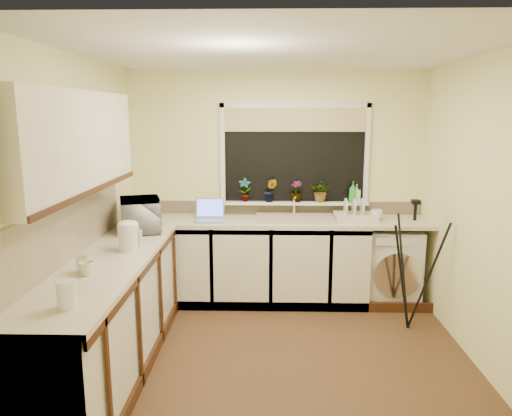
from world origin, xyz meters
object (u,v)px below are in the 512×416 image
at_px(kettle, 129,237).
at_px(plant_d, 321,191).
at_px(washing_machine, 391,265).
at_px(cup_back, 376,215).
at_px(laptop, 210,215).
at_px(plant_a, 245,190).
at_px(dish_rack, 356,217).
at_px(microwave, 141,215).
at_px(plant_c, 296,191).
at_px(soap_bottle_green, 353,192).
at_px(glass_jug, 67,295).
at_px(plant_b, 271,190).
at_px(cup_left, 86,269).
at_px(steel_jar, 82,264).
at_px(tripod, 412,265).
at_px(soap_bottle_clear, 356,193).

bearing_deg(kettle, plant_d, 39.34).
bearing_deg(washing_machine, cup_back, -173.97).
xyz_separation_m(laptop, plant_a, (0.36, 0.27, 0.22)).
xyz_separation_m(dish_rack, microwave, (-2.12, -0.49, 0.12)).
height_order(plant_c, plant_d, plant_d).
height_order(washing_machine, microwave, microwave).
bearing_deg(washing_machine, plant_c, 173.84).
distance_m(laptop, soap_bottle_green, 1.55).
relative_size(dish_rack, soap_bottle_green, 1.90).
height_order(glass_jug, plant_b, plant_b).
distance_m(dish_rack, glass_jug, 3.14).
distance_m(washing_machine, cup_left, 3.20).
distance_m(plant_a, cup_back, 1.42).
distance_m(glass_jug, plant_a, 2.74).
relative_size(glass_jug, soap_bottle_green, 0.72).
bearing_deg(steel_jar, laptop, 67.47).
relative_size(plant_a, plant_b, 1.00).
bearing_deg(microwave, dish_rack, -94.49).
xyz_separation_m(tripod, plant_c, (-1.03, 0.86, 0.55)).
relative_size(plant_a, cup_left, 2.52).
relative_size(laptop, dish_rack, 0.72).
xyz_separation_m(plant_a, soap_bottle_green, (1.16, -0.02, -0.01)).
bearing_deg(plant_b, tripod, -32.98).
bearing_deg(cup_back, tripod, -73.88).
bearing_deg(laptop, microwave, -145.54).
height_order(plant_b, plant_d, plant_b).
xyz_separation_m(plant_b, plant_d, (0.54, 0.01, -0.01)).
distance_m(microwave, plant_a, 1.20).
height_order(dish_rack, soap_bottle_green, soap_bottle_green).
relative_size(plant_a, plant_c, 1.10).
bearing_deg(dish_rack, microwave, -166.24).
xyz_separation_m(plant_b, soap_bottle_clear, (0.93, 0.02, -0.03)).
height_order(tripod, steel_jar, tripod).
xyz_separation_m(glass_jug, microwave, (-0.06, 1.87, 0.07)).
distance_m(plant_c, cup_left, 2.55).
bearing_deg(plant_c, dish_rack, -19.15).
height_order(tripod, plant_c, plant_c).
xyz_separation_m(laptop, cup_left, (-0.64, -1.75, -0.01)).
xyz_separation_m(kettle, plant_b, (1.15, 1.39, 0.17)).
height_order(microwave, plant_b, plant_b).
relative_size(soap_bottle_clear, cup_left, 1.89).
distance_m(dish_rack, microwave, 2.18).
xyz_separation_m(kettle, plant_a, (0.88, 1.40, 0.17)).
bearing_deg(plant_b, washing_machine, -7.42).
bearing_deg(soap_bottle_green, plant_d, 178.02).
distance_m(washing_machine, glass_jug, 3.48).
height_order(dish_rack, plant_b, plant_b).
xyz_separation_m(laptop, glass_jug, (-0.54, -2.31, 0.02)).
xyz_separation_m(dish_rack, cup_left, (-2.16, -1.80, 0.02)).
relative_size(washing_machine, microwave, 1.51).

